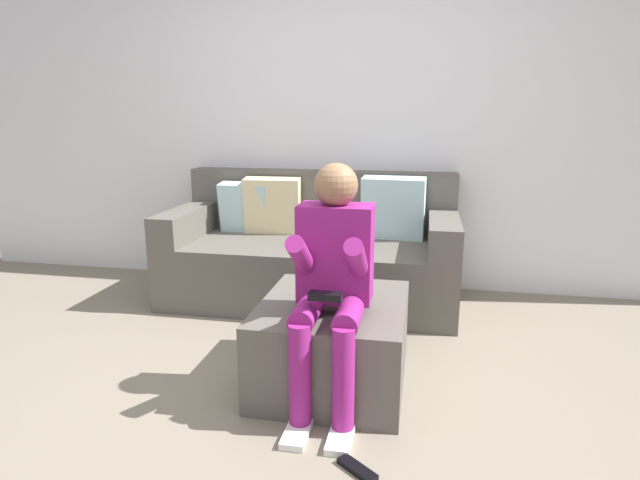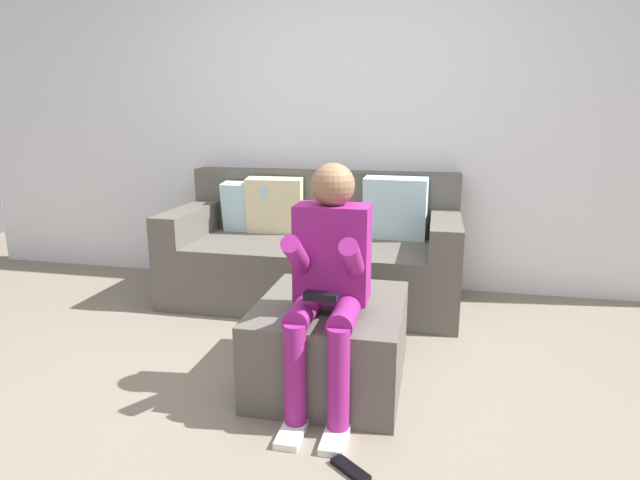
{
  "view_description": "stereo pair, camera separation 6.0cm",
  "coord_description": "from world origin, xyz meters",
  "px_view_note": "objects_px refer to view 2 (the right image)",
  "views": [
    {
      "loc": [
        0.61,
        -2.02,
        1.31
      ],
      "look_at": [
        0.02,
        0.94,
        0.59
      ],
      "focal_mm": 29.74,
      "sensor_mm": 36.0,
      "label": 1
    },
    {
      "loc": [
        0.67,
        -2.01,
        1.31
      ],
      "look_at": [
        0.02,
        0.94,
        0.59
      ],
      "focal_mm": 29.74,
      "sensor_mm": 36.0,
      "label": 2
    }
  ],
  "objects_px": {
    "couch_sectional": "(314,253)",
    "remote_near_ottoman": "(350,470)",
    "ottoman": "(331,342)",
    "person_seated": "(329,273)"
  },
  "relations": [
    {
      "from": "person_seated",
      "to": "remote_near_ottoman",
      "type": "relative_size",
      "value": 6.36
    },
    {
      "from": "ottoman",
      "to": "remote_near_ottoman",
      "type": "height_order",
      "value": "ottoman"
    },
    {
      "from": "person_seated",
      "to": "couch_sectional",
      "type": "bearing_deg",
      "value": 105.44
    },
    {
      "from": "couch_sectional",
      "to": "remote_near_ottoman",
      "type": "xyz_separation_m",
      "value": [
        0.57,
        -1.87,
        -0.32
      ]
    },
    {
      "from": "couch_sectional",
      "to": "remote_near_ottoman",
      "type": "height_order",
      "value": "couch_sectional"
    },
    {
      "from": "couch_sectional",
      "to": "remote_near_ottoman",
      "type": "bearing_deg",
      "value": -73.12
    },
    {
      "from": "ottoman",
      "to": "remote_near_ottoman",
      "type": "distance_m",
      "value": 0.73
    },
    {
      "from": "ottoman",
      "to": "couch_sectional",
      "type": "bearing_deg",
      "value": 106.62
    },
    {
      "from": "couch_sectional",
      "to": "remote_near_ottoman",
      "type": "distance_m",
      "value": 1.98
    },
    {
      "from": "couch_sectional",
      "to": "person_seated",
      "type": "relative_size",
      "value": 1.82
    }
  ]
}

